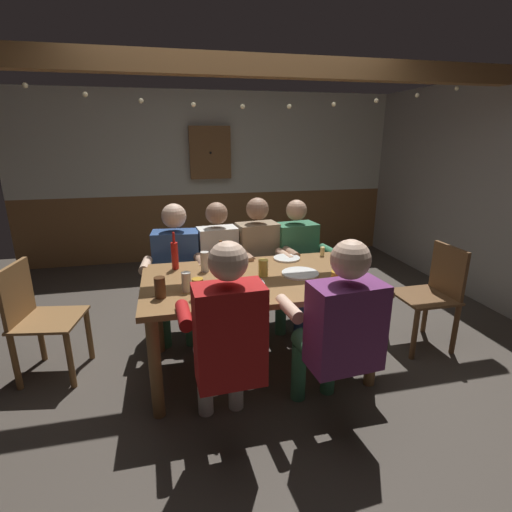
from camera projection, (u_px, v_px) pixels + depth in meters
The scene contains 29 objects.
ground_plane at pixel (255, 360), 3.14m from camera, with size 6.90×6.90×0.00m, color #423A33.
back_wall_upper at pixel (208, 144), 5.38m from camera, with size 5.30×0.12×1.38m, color beige.
back_wall_wainscot at pixel (211, 225), 5.73m from camera, with size 5.30×0.12×0.95m, color brown.
ceiling_beam at pixel (241, 65), 2.89m from camera, with size 4.77×0.14×0.16m, color brown.
dining_table at pixel (257, 290), 2.87m from camera, with size 1.66×0.98×0.75m.
person_0 at pixel (176, 264), 3.42m from camera, with size 0.57×0.56×1.19m.
person_1 at pixel (220, 263), 3.49m from camera, with size 0.51×0.53×1.19m.
person_2 at pixel (260, 257), 3.58m from camera, with size 0.54×0.57×1.21m.
person_3 at pixel (298, 257), 3.66m from camera, with size 0.55×0.57×1.18m.
person_4 at pixel (227, 338), 2.13m from camera, with size 0.52×0.51×1.26m.
person_5 at pixel (339, 326), 2.27m from camera, with size 0.58×0.56×1.22m.
chair_empty_near_right at pixel (38, 317), 2.84m from camera, with size 0.51×0.51×0.88m.
chair_empty_near_left at pixel (433, 293), 3.27m from camera, with size 0.44×0.44×0.88m.
table_candle at pixel (322, 252), 3.34m from camera, with size 0.04×0.04×0.08m, color #F9E08C.
condiment_caddy at pixel (253, 285), 2.63m from camera, with size 0.14×0.10×0.05m, color #B2B7BC.
plate_0 at pixel (300, 273), 2.90m from camera, with size 0.28×0.28×0.01m, color white.
plate_1 at pixel (287, 258), 3.26m from camera, with size 0.22×0.22×0.01m, color white.
bottle_0 at pixel (175, 255), 2.99m from camera, with size 0.05×0.05×0.29m.
bottle_1 at pixel (221, 259), 2.98m from camera, with size 0.06×0.06×0.23m.
bottle_2 at pixel (238, 289), 2.41m from camera, with size 0.06×0.06×0.23m.
pint_glass_0 at pixel (237, 261), 3.03m from camera, with size 0.08×0.08×0.12m, color #E5C64C.
pint_glass_1 at pixel (160, 288), 2.47m from camera, with size 0.07×0.07×0.14m, color #4C2D19.
pint_glass_2 at pixel (263, 268), 2.86m from camera, with size 0.07×0.07×0.13m, color #E5C64C.
pint_glass_3 at pixel (198, 288), 2.46m from camera, with size 0.07×0.07×0.13m, color gold.
pint_glass_4 at pixel (205, 262), 2.95m from camera, with size 0.07×0.07×0.15m, color white.
pint_glass_5 at pixel (186, 282), 2.57m from camera, with size 0.06×0.06×0.13m, color white.
pint_glass_6 at pixel (337, 281), 2.57m from camera, with size 0.08×0.08×0.14m, color gold.
wall_dart_cabinet at pixel (210, 153), 5.29m from camera, with size 0.56×0.15×0.70m.
string_lights at pixel (243, 97), 2.91m from camera, with size 3.75×0.04×0.21m.
Camera 1 is at (-0.61, -2.67, 1.75)m, focal length 27.10 mm.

